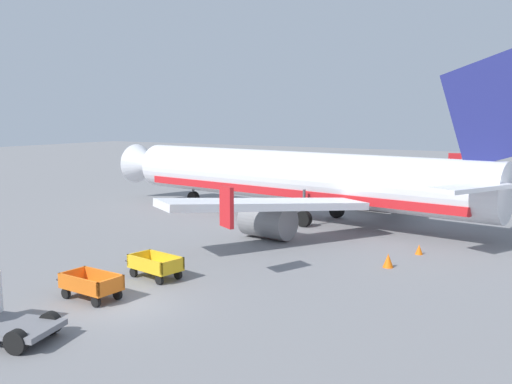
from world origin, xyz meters
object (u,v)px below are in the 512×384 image
Objects in this scene: baggage_cart_second_in_row at (155,265)px; traffic_cone_mid_apron at (388,261)px; baggage_cart_nearest at (91,285)px; airplane at (304,178)px; traffic_cone_near_plane at (419,249)px.

traffic_cone_mid_apron is (8.87, 7.38, -0.25)m from baggage_cart_second_in_row.
airplane is at bearing 90.40° from baggage_cart_nearest.
traffic_cone_mid_apron is at bearing -100.75° from traffic_cone_near_plane.
traffic_cone_mid_apron is at bearing 50.35° from baggage_cart_nearest.
traffic_cone_near_plane is (9.53, 10.86, -0.32)m from baggage_cart_second_in_row.
baggage_cart_nearest and baggage_cart_second_in_row have the same top height.
baggage_cart_nearest is 17.55m from traffic_cone_near_plane.
baggage_cart_second_in_row is 11.54m from traffic_cone_mid_apron.
airplane is 13.68m from traffic_cone_mid_apron.
airplane is 17.21m from baggage_cart_second_in_row.
traffic_cone_mid_apron is (9.31, -9.65, -2.70)m from airplane.
traffic_cone_mid_apron is (9.17, 11.06, -0.25)m from baggage_cart_nearest.
baggage_cart_nearest is 14.37m from traffic_cone_mid_apron.
baggage_cart_second_in_row reaches higher than traffic_cone_mid_apron.
traffic_cone_mid_apron reaches higher than traffic_cone_near_plane.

